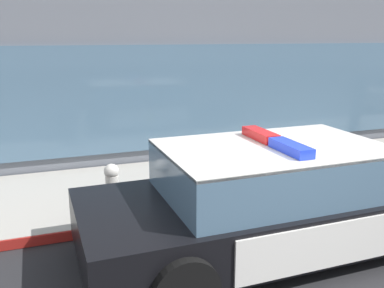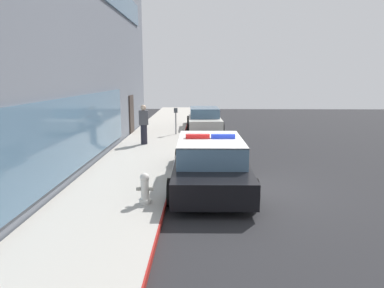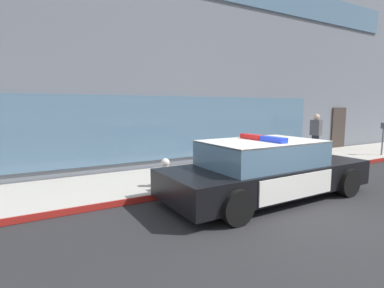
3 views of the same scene
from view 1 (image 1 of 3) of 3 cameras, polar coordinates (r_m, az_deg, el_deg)
sidewalk at (r=7.71m, az=-0.11°, el=-5.35°), size 48.00×2.74×0.15m
curb_red_paint at (r=6.51m, az=4.03°, el=-9.22°), size 28.80×0.04×0.14m
police_cruiser at (r=5.54m, az=11.96°, el=-7.08°), size 5.21×2.20×1.49m
fire_hydrant at (r=6.36m, az=-10.61°, el=-5.88°), size 0.34×0.39×0.73m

